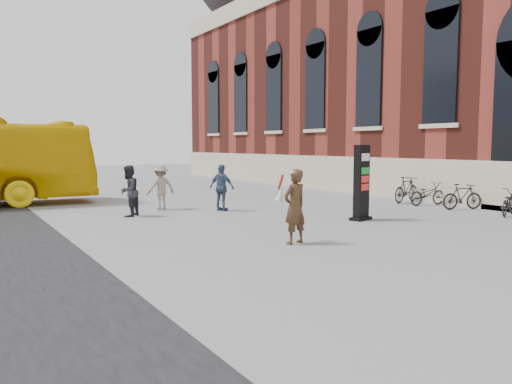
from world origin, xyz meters
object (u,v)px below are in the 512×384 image
pedestrian_a (129,191)px  bike_4 (508,202)px  info_pylon (361,183)px  bike_7 (406,189)px  woman (294,206)px  bike_6 (427,194)px  pedestrian_c (222,188)px  pedestrian_b (161,187)px  bike_5 (462,197)px

pedestrian_a → bike_4: 12.79m
info_pylon → bike_7: (5.00, 2.59, -0.64)m
woman → bike_6: bearing=-168.1°
info_pylon → bike_4: (5.00, -1.83, -0.74)m
woman → pedestrian_a: woman is taller
woman → bike_7: bearing=-162.5°
pedestrian_a → pedestrian_c: bearing=129.0°
bike_4 → bike_6: bike_6 is taller
woman → pedestrian_b: (-0.38, 7.85, -0.09)m
bike_7 → pedestrian_a: bearing=66.9°
bike_5 → pedestrian_b: bearing=77.4°
info_pylon → woman: size_ratio=1.31×
bike_5 → pedestrian_a: bearing=86.4°
bike_4 → bike_5: bike_5 is taller
info_pylon → woman: (-4.06, -1.98, -0.26)m
pedestrian_c → bike_4: size_ratio=1.00×
pedestrian_a → pedestrian_b: bearing=172.7°
pedestrian_c → bike_4: 9.86m
bike_6 → woman: bearing=117.5°
bike_6 → bike_7: size_ratio=0.95×
info_pylon → pedestrian_a: (-6.03, 4.63, -0.33)m
bike_4 → bike_5: bearing=-20.8°
pedestrian_b → bike_7: bearing=158.5°
bike_5 → bike_4: bearing=-160.6°
bike_4 → bike_5: 1.78m
bike_7 → pedestrian_b: bearing=58.3°
pedestrian_b → pedestrian_a: bearing=35.4°
bike_6 → bike_7: bearing=6.3°
pedestrian_b → pedestrian_c: bearing=135.0°
woman → bike_7: size_ratio=1.00×
info_pylon → pedestrian_b: info_pylon is taller
pedestrian_a → bike_4: (11.03, -6.46, -0.41)m
woman → pedestrian_a: 6.91m
info_pylon → bike_7: info_pylon is taller
pedestrian_b → bike_7: 9.99m
pedestrian_b → bike_6: 10.39m
bike_4 → bike_5: size_ratio=1.06×
woman → pedestrian_a: size_ratio=1.06×
woman → pedestrian_c: 6.41m
info_pylon → bike_6: bearing=3.1°
bike_6 → pedestrian_b: bearing=71.6°
pedestrian_c → woman: bearing=139.2°
pedestrian_c → bike_6: size_ratio=0.98×
woman → pedestrian_b: 7.86m
pedestrian_b → info_pylon: bearing=124.8°
pedestrian_a → pedestrian_c: 3.33m
bike_5 → pedestrian_c: bearing=80.1°
woman → pedestrian_b: size_ratio=1.09×
woman → bike_4: (9.06, 0.16, -0.48)m
bike_6 → bike_7: bike_7 is taller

